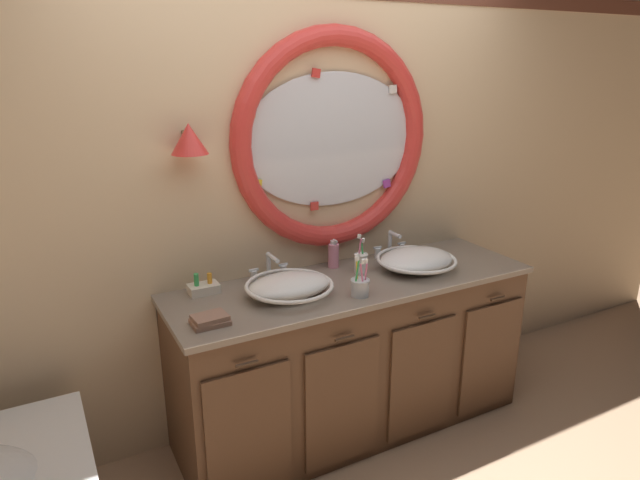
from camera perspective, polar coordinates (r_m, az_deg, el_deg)
The scene contains 12 objects.
ground_plane at distance 3.14m, azimuth 3.77°, elevation -21.11°, with size 14.00×14.00×0.00m, color tan.
back_wall_assembly at distance 3.03m, azimuth -1.33°, elevation 5.63°, with size 6.40×0.26×2.60m.
vanity_counter at distance 3.12m, azimuth 3.33°, elevation -11.61°, with size 1.96×0.64×0.88m.
sink_basin_left at distance 2.72m, azimuth -3.17°, elevation -4.68°, with size 0.44×0.44×0.11m.
sink_basin_right at distance 3.10m, azimuth 9.84°, elevation -1.99°, with size 0.44×0.44×0.11m.
faucet_set_left at distance 2.92m, azimuth -5.21°, elevation -2.93°, with size 0.22×0.15×0.15m.
faucet_set_right at distance 3.28m, azimuth 7.22°, elevation -0.64°, with size 0.22×0.12×0.16m.
toothbrush_holder_left at distance 2.72m, azimuth 4.13°, elevation -4.70°, with size 0.10×0.10×0.21m.
toothbrush_holder_right at distance 3.01m, azimuth 4.20°, elevation -2.26°, with size 0.08×0.08×0.22m.
soap_dispenser at distance 3.08m, azimuth 1.39°, elevation -1.52°, with size 0.06×0.07×0.17m.
folded_hand_towel at distance 2.49m, azimuth -11.19°, elevation -8.03°, with size 0.16×0.12×0.04m.
toiletry_basket at distance 2.81m, azimuth -11.84°, elevation -4.81°, with size 0.15×0.10×0.11m.
Camera 1 is at (-1.32, -2.06, 1.97)m, focal length 31.25 mm.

